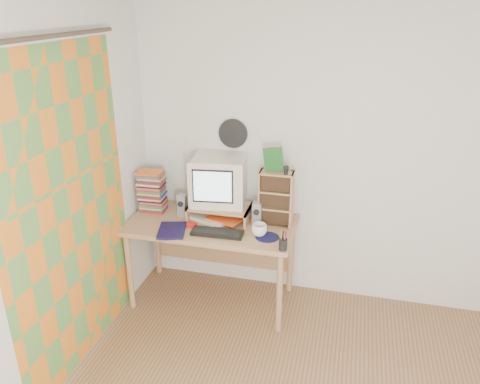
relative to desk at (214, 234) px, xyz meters
The scene contains 20 objects.
back_wall 1.25m from the desk, 16.59° to the left, with size 3.50×3.50×0.00m, color silver.
left_wall 1.73m from the desk, 116.51° to the right, with size 3.50×3.50×0.00m, color silver.
curtain 1.29m from the desk, 125.22° to the right, with size 2.20×2.20×0.00m, color orange.
wall_disc 0.87m from the desk, 70.78° to the left, with size 0.25×0.25×0.02m, color black.
desk is the anchor object (origin of this frame).
monitor_riser 0.24m from the desk, 36.34° to the left, with size 0.52×0.30×0.12m.
crt_monitor 0.47m from the desk, 72.87° to the left, with size 0.43×0.43×0.41m, color silver.
speaker_left 0.36m from the desk, behind, with size 0.07×0.07×0.19m, color #A2A3A7.
speaker_right 0.45m from the desk, ahead, with size 0.07×0.07×0.20m, color #A2A3A7.
keyboard 0.31m from the desk, 66.33° to the right, with size 0.41×0.14×0.03m, color black.
dvd_stack 0.64m from the desk, behind, with size 0.21×0.15×0.30m, color brown, non-canonical shape.
cd_rack 0.64m from the desk, ahead, with size 0.27×0.15×0.46m, color tan.
mug 0.51m from the desk, 23.21° to the right, with size 0.12×0.12×0.10m, color white.
diary 0.51m from the desk, 137.72° to the right, with size 0.26×0.19×0.05m, color #130F38.
mousepad 0.56m from the desk, 21.96° to the right, with size 0.19×0.19×0.00m, color black.
pen_cup 0.78m from the desk, 29.34° to the right, with size 0.06×0.06×0.13m, color black, non-canonical shape.
papers 0.16m from the desk, 14.88° to the left, with size 0.33×0.24×0.04m, color silver, non-canonical shape.
red_box 0.27m from the desk, 125.82° to the right, with size 0.07×0.05×0.04m, color red.
game_box 0.85m from the desk, ahead, with size 0.15×0.03×0.19m, color #1A5C20.
webcam 0.87m from the desk, ahead, with size 0.05×0.05×0.08m, color black, non-canonical shape.
Camera 1 is at (0.06, -1.96, 2.48)m, focal length 35.00 mm.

